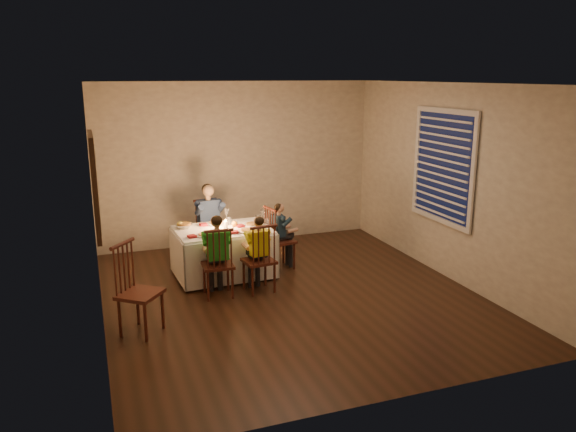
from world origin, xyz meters
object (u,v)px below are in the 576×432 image
object	(u,v)px
chair_adult	(211,260)
chair_near_left	(219,296)
serving_bowl	(184,226)
adult	(211,260)
child_yellow	(259,291)
chair_near_right	(259,291)
child_teal	(280,268)
chair_end	(280,268)
child_green	(219,296)
dining_table	(223,242)
chair_extra	(143,332)

from	to	relation	value
chair_adult	chair_near_left	size ratio (longest dim) A/B	1.00
chair_adult	serving_bowl	world-z (taller)	serving_bowl
adult	child_yellow	size ratio (longest dim) A/B	1.17
serving_bowl	chair_near_left	bearing A→B (deg)	-74.64
chair_near_right	child_teal	size ratio (longest dim) A/B	0.96
child_yellow	child_teal	world-z (taller)	child_yellow
chair_adult	chair_near_right	xyz separation A→B (m)	(0.33, -1.42, 0.00)
chair_end	child_green	xyz separation A→B (m)	(-1.07, -0.73, 0.00)
serving_bowl	chair_near_right	bearing A→B (deg)	-49.84
chair_adult	chair_near_left	bearing A→B (deg)	-105.86
child_teal	serving_bowl	bearing A→B (deg)	71.49
child_teal	child_green	bearing A→B (deg)	113.34
child_teal	serving_bowl	distance (m)	1.50
dining_table	chair_near_right	world-z (taller)	dining_table
chair_extra	serving_bowl	xyz separation A→B (m)	(0.76, 1.64, 0.70)
chair_extra	serving_bowl	size ratio (longest dim) A/B	4.41
dining_table	chair_end	world-z (taller)	dining_table
chair_end	child_yellow	distance (m)	0.92
chair_near_right	child_green	distance (m)	0.53
chair_extra	child_teal	xyz separation A→B (m)	(2.08, 1.46, 0.00)
chair_adult	serving_bowl	size ratio (longest dim) A/B	4.01
chair_near_right	chair_extra	distance (m)	1.70
chair_near_right	child_teal	xyz separation A→B (m)	(0.54, 0.74, 0.00)
chair_adult	chair_near_right	world-z (taller)	same
chair_adult	chair_end	size ratio (longest dim) A/B	1.00
chair_adult	child_yellow	bearing A→B (deg)	-84.83
chair_near_right	adult	world-z (taller)	adult
child_green	child_teal	world-z (taller)	child_green
chair_end	child_green	world-z (taller)	child_green
child_green	child_yellow	size ratio (longest dim) A/B	1.06
child_green	child_yellow	xyz separation A→B (m)	(0.53, -0.02, 0.00)
adult	child_teal	distance (m)	1.10
child_green	serving_bowl	xyz separation A→B (m)	(-0.25, 0.90, 0.70)
chair_extra	child_teal	distance (m)	2.54
adult	child_green	world-z (taller)	adult
dining_table	serving_bowl	xyz separation A→B (m)	(-0.48, 0.21, 0.22)
chair_end	serving_bowl	distance (m)	1.50
chair_near_right	chair_adult	bearing A→B (deg)	-83.91
adult	child_yellow	bearing A→B (deg)	-84.83
dining_table	child_green	world-z (taller)	dining_table
dining_table	chair_end	size ratio (longest dim) A/B	1.46
dining_table	chair_adult	distance (m)	0.86
chair_adult	chair_extra	distance (m)	2.46
child_green	chair_near_right	bearing A→B (deg)	-179.18
dining_table	child_yellow	size ratio (longest dim) A/B	1.35
chair_adult	child_yellow	size ratio (longest dim) A/B	0.92
child_green	child_yellow	bearing A→B (deg)	-179.18
chair_adult	child_teal	bearing A→B (deg)	-45.90
child_green	child_teal	xyz separation A→B (m)	(1.07, 0.73, 0.00)
chair_near_right	serving_bowl	xyz separation A→B (m)	(-0.78, 0.92, 0.70)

